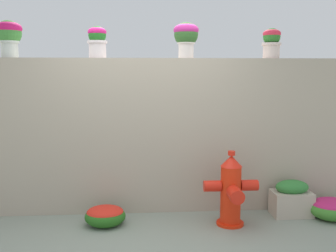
% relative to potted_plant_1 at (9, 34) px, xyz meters
% --- Properties ---
extents(ground_plane, '(24.00, 24.00, 0.00)m').
position_rel_potted_plant_1_xyz_m(ground_plane, '(1.63, -1.04, -2.26)').
color(ground_plane, gray).
extents(stone_wall, '(6.30, 0.33, 1.97)m').
position_rel_potted_plant_1_xyz_m(stone_wall, '(1.63, -0.01, -1.27)').
color(stone_wall, '#A69886').
rests_on(stone_wall, ground).
extents(potted_plant_1, '(0.32, 0.32, 0.46)m').
position_rel_potted_plant_1_xyz_m(potted_plant_1, '(0.00, 0.00, 0.00)').
color(potted_plant_1, silver).
rests_on(potted_plant_1, stone_wall).
extents(potted_plant_2, '(0.25, 0.25, 0.39)m').
position_rel_potted_plant_1_xyz_m(potted_plant_2, '(1.07, -0.00, -0.06)').
color(potted_plant_2, silver).
rests_on(potted_plant_2, stone_wall).
extents(potted_plant_3, '(0.32, 0.32, 0.45)m').
position_rel_potted_plant_1_xyz_m(potted_plant_3, '(2.18, -0.04, -0.00)').
color(potted_plant_3, beige).
rests_on(potted_plant_3, stone_wall).
extents(potted_plant_4, '(0.25, 0.25, 0.38)m').
position_rel_potted_plant_1_xyz_m(potted_plant_4, '(3.28, -0.02, -0.07)').
color(potted_plant_4, beige).
rests_on(potted_plant_4, stone_wall).
extents(fire_hydrant, '(0.64, 0.50, 0.89)m').
position_rel_potted_plant_1_xyz_m(fire_hydrant, '(2.65, -0.64, -1.84)').
color(fire_hydrant, red).
rests_on(fire_hydrant, ground).
extents(flower_bush_left, '(0.55, 0.49, 0.26)m').
position_rel_potted_plant_1_xyz_m(flower_bush_left, '(3.95, -0.53, -2.12)').
color(flower_bush_left, '#3D7F2B').
rests_on(flower_bush_left, ground).
extents(flower_bush_right, '(0.48, 0.43, 0.24)m').
position_rel_potted_plant_1_xyz_m(flower_bush_right, '(1.17, -0.54, -2.13)').
color(flower_bush_right, '#25601B').
rests_on(flower_bush_right, ground).
extents(planter_box, '(0.49, 0.32, 0.46)m').
position_rel_potted_plant_1_xyz_m(planter_box, '(3.49, -0.38, -2.04)').
color(planter_box, '#B3A593').
rests_on(planter_box, ground).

